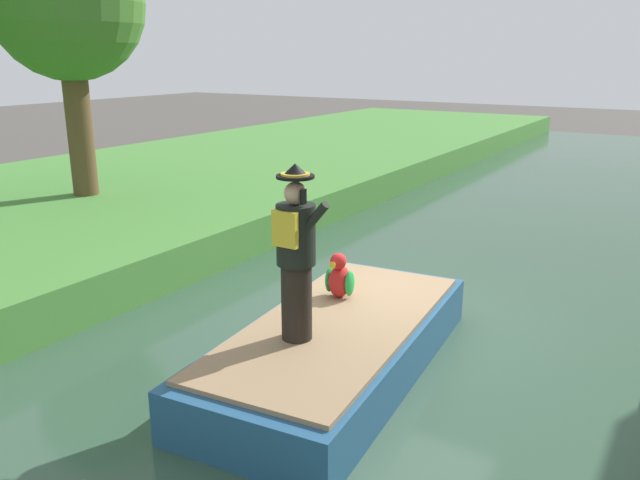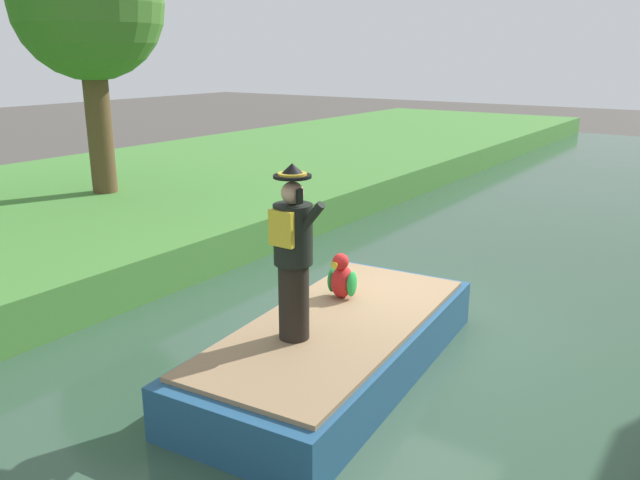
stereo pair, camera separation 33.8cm
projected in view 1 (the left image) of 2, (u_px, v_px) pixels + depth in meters
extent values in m
plane|color=#4C4742|center=(393.00, 331.00, 8.55)|extent=(80.00, 80.00, 0.00)
cube|color=#33513D|center=(393.00, 328.00, 8.54)|extent=(6.74, 48.00, 0.10)
cube|color=#478438|center=(22.00, 223.00, 12.50)|extent=(9.35, 48.00, 0.77)
cube|color=#23517A|center=(337.00, 348.00, 7.22)|extent=(2.17, 4.35, 0.56)
cube|color=#997A56|center=(337.00, 323.00, 7.13)|extent=(2.00, 4.00, 0.05)
cylinder|color=black|center=(297.00, 301.00, 6.59)|extent=(0.32, 0.32, 0.82)
cylinder|color=black|center=(296.00, 235.00, 6.39)|extent=(0.40, 0.40, 0.62)
cube|color=gold|center=(285.00, 229.00, 6.20)|extent=(0.28, 0.06, 0.36)
sphere|color=#DBA884|center=(295.00, 193.00, 6.27)|extent=(0.23, 0.23, 0.23)
cylinder|color=black|center=(295.00, 177.00, 6.22)|extent=(0.38, 0.38, 0.03)
cone|color=black|center=(295.00, 169.00, 6.20)|extent=(0.26, 0.26, 0.12)
cylinder|color=gold|center=(295.00, 174.00, 6.21)|extent=(0.29, 0.29, 0.02)
cylinder|color=black|center=(312.00, 221.00, 6.19)|extent=(0.38, 0.09, 0.43)
cube|color=black|center=(303.00, 197.00, 6.16)|extent=(0.03, 0.08, 0.15)
ellipsoid|color=red|center=(340.00, 281.00, 7.78)|extent=(0.26, 0.32, 0.40)
sphere|color=red|center=(338.00, 261.00, 7.68)|extent=(0.20, 0.20, 0.20)
cone|color=yellow|center=(334.00, 264.00, 7.60)|extent=(0.09, 0.09, 0.09)
ellipsoid|color=green|center=(330.00, 279.00, 7.85)|extent=(0.08, 0.20, 0.32)
ellipsoid|color=green|center=(350.00, 283.00, 7.71)|extent=(0.08, 0.20, 0.32)
cylinder|color=brown|center=(80.00, 128.00, 12.87)|extent=(0.51, 0.51, 2.71)
sphere|color=#407129|center=(67.00, 3.00, 12.20)|extent=(2.95, 2.95, 2.95)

